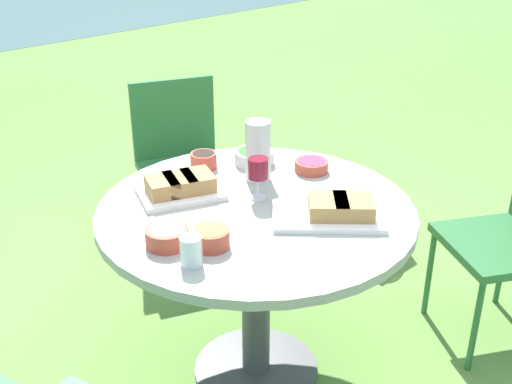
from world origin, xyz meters
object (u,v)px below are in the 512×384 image
Objects in this scene: chair_near_right at (180,153)px; dining_table at (256,237)px; water_pitcher at (258,151)px; wine_glass at (258,170)px; handbag at (378,230)px.

dining_table is at bearing -112.21° from chair_near_right.
water_pitcher is at bearing -106.48° from chair_near_right.
chair_near_right reaches higher than dining_table.
chair_near_right is at bearing 73.52° from water_pitcher.
water_pitcher is at bearing 45.26° from dining_table.
handbag is (1.07, 0.20, -0.74)m from wine_glass.
wine_glass is (-0.37, -1.00, 0.34)m from chair_near_right.
chair_near_right is 2.42× the size of handbag.
handbag is (1.12, 0.25, -0.50)m from dining_table.
water_pitcher is (-0.26, -0.87, 0.35)m from chair_near_right.
wine_glass reaches higher than dining_table.
dining_table is 4.79× the size of water_pitcher.
chair_near_right is 1.12m from wine_glass.
chair_near_right is at bearing 69.53° from wine_glass.
dining_table is at bearing -167.56° from handbag.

